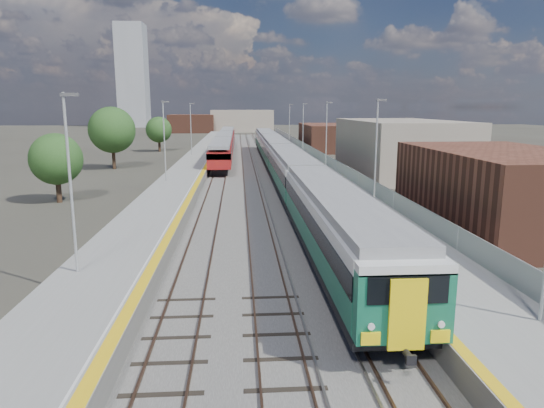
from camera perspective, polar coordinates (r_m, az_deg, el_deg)
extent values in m
plane|color=#47443A|center=(62.86, -0.93, 4.08)|extent=(320.00, 320.00, 0.00)
cube|color=#565451|center=(65.26, -3.03, 4.36)|extent=(10.50, 155.00, 0.06)
cube|color=#4C3323|center=(67.84, -0.50, 4.71)|extent=(0.07, 160.00, 0.14)
cube|color=#4C3323|center=(67.94, 0.72, 4.72)|extent=(0.07, 160.00, 0.14)
cube|color=#4C3323|center=(67.72, -3.46, 4.68)|extent=(0.07, 160.00, 0.14)
cube|color=#4C3323|center=(67.75, -2.24, 4.69)|extent=(0.07, 160.00, 0.14)
cube|color=#4C3323|center=(67.79, -6.43, 4.63)|extent=(0.07, 160.00, 0.14)
cube|color=#4C3323|center=(67.74, -5.21, 4.65)|extent=(0.07, 160.00, 0.14)
cube|color=gray|center=(67.82, -0.78, 4.70)|extent=(0.08, 160.00, 0.10)
cube|color=gray|center=(67.76, -1.96, 4.69)|extent=(0.08, 160.00, 0.10)
cube|color=slate|center=(65.74, 3.54, 4.82)|extent=(4.70, 155.00, 1.00)
cube|color=gray|center=(65.69, 3.54, 5.26)|extent=(4.70, 155.00, 0.03)
cube|color=yellow|center=(65.45, 1.71, 5.27)|extent=(0.40, 155.00, 0.01)
cube|color=gray|center=(65.95, 5.46, 5.77)|extent=(0.06, 155.00, 1.20)
cylinder|color=#9EA0A3|center=(35.79, 12.13, 6.01)|extent=(0.12, 0.12, 7.50)
cube|color=#4C4C4F|center=(35.73, 12.77, 11.84)|extent=(0.70, 0.18, 0.14)
cylinder|color=#9EA0A3|center=(55.24, 6.41, 7.98)|extent=(0.12, 0.12, 7.50)
cube|color=#4C4C4F|center=(55.20, 6.76, 11.76)|extent=(0.70, 0.18, 0.14)
cylinder|color=#9EA0A3|center=(74.98, 3.67, 8.89)|extent=(0.12, 0.12, 7.50)
cube|color=#4C4C4F|center=(74.95, 3.90, 11.68)|extent=(0.70, 0.18, 0.14)
cylinder|color=#9EA0A3|center=(94.83, 2.07, 9.41)|extent=(0.12, 0.12, 7.50)
cube|color=#4C4C4F|center=(94.81, 2.24, 11.62)|extent=(0.70, 0.18, 0.14)
cube|color=slate|center=(65.45, -9.02, 4.67)|extent=(4.30, 155.00, 1.00)
cube|color=gray|center=(65.40, -9.03, 5.11)|extent=(4.30, 155.00, 0.03)
cube|color=yellow|center=(65.25, -7.36, 5.16)|extent=(0.45, 155.00, 0.01)
cube|color=silver|center=(65.27, -7.67, 5.16)|extent=(0.08, 155.00, 0.01)
cylinder|color=#9EA0A3|center=(21.66, -22.62, 2.06)|extent=(0.12, 0.12, 7.50)
cube|color=#4C4C4F|center=(21.35, -22.73, 11.79)|extent=(0.70, 0.18, 0.14)
cylinder|color=#9EA0A3|center=(46.90, -12.54, 7.20)|extent=(0.12, 0.12, 7.50)
cube|color=#4C4C4F|center=(46.75, -12.43, 11.67)|extent=(0.70, 0.18, 0.14)
cylinder|color=#9EA0A3|center=(72.67, -9.52, 8.68)|extent=(0.12, 0.12, 7.50)
cube|color=#4C4C4F|center=(72.58, -9.42, 11.57)|extent=(0.70, 0.18, 0.14)
cube|color=brown|center=(35.24, 25.44, 1.52)|extent=(9.00, 16.00, 5.20)
cube|color=gray|center=(60.60, 14.70, 6.49)|extent=(11.00, 22.00, 6.40)
cube|color=brown|center=(91.89, 6.33, 7.81)|extent=(8.00, 18.00, 4.80)
cube|color=gray|center=(162.33, -3.53, 9.75)|extent=(20.00, 14.00, 7.00)
cube|color=brown|center=(158.04, -9.40, 9.32)|extent=(14.00, 12.00, 5.60)
cube|color=gray|center=(206.89, -16.07, 14.25)|extent=(11.00, 11.00, 40.00)
cube|color=black|center=(24.80, 7.30, -5.22)|extent=(2.80, 20.07, 0.47)
cube|color=#10563E|center=(24.58, 7.35, -3.38)|extent=(2.90, 20.07, 1.17)
cube|color=black|center=(24.36, 7.41, -1.28)|extent=(2.96, 20.07, 0.80)
cube|color=silver|center=(24.23, 7.44, 0.20)|extent=(2.90, 20.07, 0.49)
cube|color=gray|center=(24.15, 7.47, 1.20)|extent=(2.57, 20.07, 0.41)
cube|color=black|center=(44.68, 2.22, 2.28)|extent=(2.80, 20.07, 0.47)
cube|color=#10563E|center=(44.56, 2.23, 3.32)|extent=(2.90, 20.07, 1.17)
cube|color=black|center=(44.44, 2.24, 4.50)|extent=(2.96, 20.07, 0.80)
cube|color=silver|center=(44.37, 2.25, 5.32)|extent=(2.90, 20.07, 0.49)
cube|color=gray|center=(44.33, 2.25, 5.88)|extent=(2.57, 20.07, 0.41)
cube|color=black|center=(64.99, 0.29, 5.12)|extent=(2.80, 20.07, 0.47)
cube|color=#10563E|center=(64.91, 0.29, 5.85)|extent=(2.90, 20.07, 1.17)
cube|color=black|center=(64.83, 0.29, 6.66)|extent=(2.96, 20.07, 0.80)
cube|color=silver|center=(64.78, 0.29, 7.22)|extent=(2.90, 20.07, 0.49)
cube|color=gray|center=(64.75, 0.29, 7.61)|extent=(2.57, 20.07, 0.41)
cube|color=black|center=(85.42, -0.73, 6.61)|extent=(2.80, 20.07, 0.47)
cube|color=#10563E|center=(85.36, -0.73, 7.16)|extent=(2.90, 20.07, 1.17)
cube|color=black|center=(85.30, -0.73, 7.78)|extent=(2.96, 20.07, 0.80)
cube|color=silver|center=(85.26, -0.73, 8.21)|extent=(2.90, 20.07, 0.49)
cube|color=gray|center=(85.24, -0.73, 8.50)|extent=(2.57, 20.07, 0.41)
cube|color=#10563E|center=(14.99, 15.17, -11.52)|extent=(2.88, 0.62, 2.16)
cube|color=black|center=(14.48, 15.71, -9.74)|extent=(2.37, 0.06, 0.82)
cube|color=yellow|center=(14.70, 15.64, -12.45)|extent=(1.08, 0.10, 2.16)
cube|color=black|center=(64.01, -5.93, 4.56)|extent=(1.84, 15.65, 0.64)
cube|color=maroon|center=(63.85, -5.96, 5.93)|extent=(2.71, 18.41, 1.94)
cube|color=black|center=(63.81, -5.97, 6.36)|extent=(2.77, 18.41, 0.68)
cube|color=gray|center=(63.74, -5.99, 7.23)|extent=(2.42, 18.41, 0.39)
cube|color=black|center=(82.82, -5.50, 6.10)|extent=(1.84, 15.65, 0.64)
cube|color=maroon|center=(82.70, -5.52, 7.16)|extent=(2.71, 18.41, 1.94)
cube|color=black|center=(82.66, -5.52, 7.49)|extent=(2.77, 18.41, 0.68)
cube|color=gray|center=(82.60, -5.54, 8.16)|extent=(2.42, 18.41, 0.39)
cube|color=black|center=(101.67, -5.22, 7.07)|extent=(1.84, 15.65, 0.64)
cube|color=maroon|center=(101.57, -5.24, 7.93)|extent=(2.71, 18.41, 1.94)
cube|color=black|center=(101.54, -5.24, 8.20)|extent=(2.77, 18.41, 0.68)
cube|color=gray|center=(101.49, -5.25, 8.75)|extent=(2.42, 18.41, 0.39)
cylinder|color=#382619|center=(44.69, -23.79, 1.46)|extent=(0.44, 0.44, 2.04)
sphere|color=#20481B|center=(44.36, -24.07, 4.85)|extent=(4.30, 4.30, 4.30)
cylinder|color=#382619|center=(66.48, -18.12, 5.13)|extent=(0.44, 0.44, 2.80)
sphere|color=#20481B|center=(66.22, -18.31, 8.28)|extent=(5.91, 5.91, 5.91)
cylinder|color=#382619|center=(90.57, -13.10, 6.71)|extent=(0.44, 0.44, 2.19)
sphere|color=#20481B|center=(90.40, -13.18, 8.51)|extent=(4.62, 4.62, 4.62)
cylinder|color=#382619|center=(86.06, 12.36, 6.47)|extent=(0.44, 0.44, 2.05)
sphere|color=#20481B|center=(85.89, 12.44, 8.24)|extent=(4.32, 4.32, 4.32)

